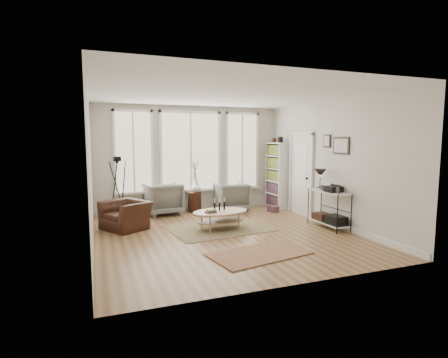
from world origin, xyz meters
name	(u,v)px	position (x,y,z in m)	size (l,w,h in m)	color
room	(226,167)	(0.02, 0.03, 1.43)	(5.50, 5.54, 2.90)	#9A734A
bay_window	(191,153)	(0.00, 2.71, 1.61)	(4.14, 0.12, 2.24)	tan
door	(301,172)	(2.57, 1.15, 1.12)	(0.09, 1.06, 2.22)	silver
bookcase	(276,175)	(2.44, 2.23, 0.96)	(0.31, 0.85, 2.06)	white
low_shelf	(329,205)	(2.38, -0.30, 0.51)	(0.38, 1.08, 1.30)	white
wall_art	(337,144)	(2.58, -0.27, 1.88)	(0.04, 0.88, 0.44)	black
rug_main	(218,228)	(0.03, 0.52, 0.01)	(2.15, 1.61, 0.01)	brown
rug_runner	(259,253)	(0.10, -1.42, 0.01)	(1.72, 0.95, 0.01)	maroon
coffee_table	(220,215)	(0.05, 0.44, 0.32)	(1.40, 1.01, 0.59)	tan
armchair_left	(162,199)	(-0.86, 2.45, 0.42)	(0.90, 0.93, 0.84)	slate
armchair_right	(231,197)	(1.04, 2.26, 0.39)	(0.84, 0.86, 0.79)	slate
side_table	(194,185)	(0.02, 2.45, 0.74)	(0.37, 0.37, 1.53)	#341A10
vase	(197,187)	(0.10, 2.45, 0.68)	(0.26, 0.26, 0.27)	silver
accent_chair	(126,215)	(-1.91, 1.19, 0.31)	(0.84, 0.96, 0.62)	#341A10
tripod_camera	(118,192)	(-2.01, 2.01, 0.73)	(0.56, 0.56, 1.58)	black
book_stack_near	(273,209)	(2.05, 1.70, 0.08)	(0.20, 0.26, 0.17)	maroon
book_stack_far	(273,209)	(2.05, 1.66, 0.08)	(0.20, 0.25, 0.16)	maroon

